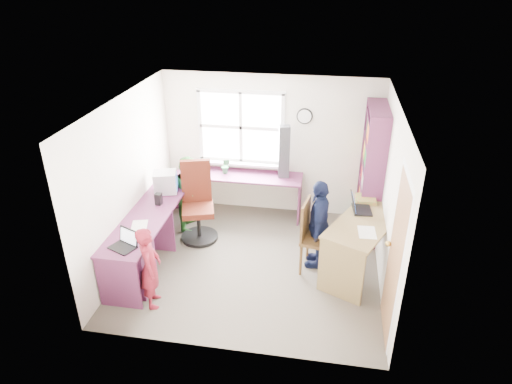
% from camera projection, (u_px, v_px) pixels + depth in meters
% --- Properties ---
extents(room, '(3.64, 3.44, 2.44)m').
position_uv_depth(room, '(255.00, 186.00, 6.26)').
color(room, '#474138').
rests_on(room, ground).
extents(l_desk, '(2.38, 2.95, 0.75)m').
position_uv_depth(l_desk, '(159.00, 239.00, 6.47)').
color(l_desk, '#61274B').
rests_on(l_desk, ground).
extents(right_desk, '(1.21, 1.59, 0.83)m').
position_uv_depth(right_desk, '(364.00, 235.00, 6.29)').
color(right_desk, olive).
rests_on(right_desk, ground).
extents(bookshelf, '(0.30, 1.02, 2.10)m').
position_uv_depth(bookshelf, '(371.00, 176.00, 7.07)').
color(bookshelf, '#61274B').
rests_on(bookshelf, ground).
extents(swivel_chair, '(0.73, 0.73, 1.26)m').
position_uv_depth(swivel_chair, '(198.00, 206.00, 7.15)').
color(swivel_chair, black).
rests_on(swivel_chair, ground).
extents(wooden_chair, '(0.54, 0.54, 1.07)m').
position_uv_depth(wooden_chair, '(314.00, 234.00, 6.35)').
color(wooden_chair, '#52381B').
rests_on(wooden_chair, ground).
extents(crt_monitor, '(0.41, 0.39, 0.34)m').
position_uv_depth(crt_monitor, '(166.00, 182.00, 7.05)').
color(crt_monitor, '#AFAFB4').
rests_on(crt_monitor, l_desk).
extents(laptop_left, '(0.40, 0.37, 0.22)m').
position_uv_depth(laptop_left, '(125.00, 243.00, 5.75)').
color(laptop_left, black).
rests_on(laptop_left, l_desk).
extents(laptop_right, '(0.32, 0.38, 0.24)m').
position_uv_depth(laptop_right, '(358.00, 207.00, 6.41)').
color(laptop_right, black).
rests_on(laptop_right, right_desk).
extents(speaker_a, '(0.10, 0.10, 0.18)m').
position_uv_depth(speaker_a, '(159.00, 199.00, 6.73)').
color(speaker_a, black).
rests_on(speaker_a, l_desk).
extents(speaker_b, '(0.11, 0.11, 0.18)m').
position_uv_depth(speaker_b, '(170.00, 182.00, 7.25)').
color(speaker_b, black).
rests_on(speaker_b, l_desk).
extents(cd_tower, '(0.20, 0.19, 0.88)m').
position_uv_depth(cd_tower, '(284.00, 152.00, 7.45)').
color(cd_tower, black).
rests_on(cd_tower, l_desk).
extents(game_box, '(0.30, 0.30, 0.06)m').
position_uv_depth(game_box, '(366.00, 199.00, 6.67)').
color(game_box, red).
rests_on(game_box, right_desk).
extents(paper_a, '(0.28, 0.34, 0.00)m').
position_uv_depth(paper_a, '(139.00, 226.00, 6.22)').
color(paper_a, silver).
rests_on(paper_a, l_desk).
extents(paper_b, '(0.24, 0.33, 0.00)m').
position_uv_depth(paper_b, '(367.00, 232.00, 5.91)').
color(paper_b, silver).
rests_on(paper_b, right_desk).
extents(potted_plant, '(0.17, 0.15, 0.27)m').
position_uv_depth(potted_plant, '(226.00, 166.00, 7.70)').
color(potted_plant, '#2F763E').
rests_on(potted_plant, l_desk).
extents(person_red, '(0.37, 0.47, 1.13)m').
position_uv_depth(person_red, '(150.00, 267.00, 5.69)').
color(person_red, maroon).
rests_on(person_red, ground).
extents(person_green, '(0.53, 0.65, 1.24)m').
position_uv_depth(person_green, '(190.00, 192.00, 7.40)').
color(person_green, '#30722D').
rests_on(person_green, ground).
extents(person_navy, '(0.37, 0.80, 1.34)m').
position_uv_depth(person_navy, '(319.00, 224.00, 6.42)').
color(person_navy, '#121838').
rests_on(person_navy, ground).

